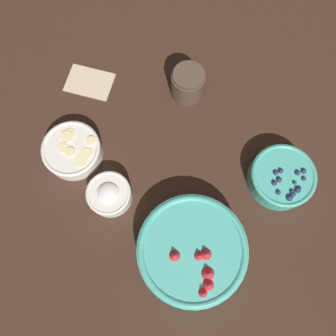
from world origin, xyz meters
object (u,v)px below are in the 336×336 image
Objects in this scene: bowl_blueberries at (282,177)px; bowl_bananas at (72,150)px; bowl_strawberries at (192,250)px; bowl_cream at (109,194)px; jar_chocolate at (188,84)px.

bowl_blueberries is 1.07× the size of bowl_bananas.
bowl_strawberries is 0.40m from bowl_bananas.
bowl_cream is 0.36m from jar_chocolate.
bowl_strawberries is at bearing 166.26° from bowl_cream.
bowl_cream is 1.21× the size of jar_chocolate.
jar_chocolate reaches higher than bowl_blueberries.
jar_chocolate is at bearing -103.43° from bowl_cream.
bowl_blueberries is 1.46× the size of bowl_cream.
jar_chocolate is (-0.22, -0.28, 0.01)m from bowl_bananas.
bowl_blueberries is 0.44m from bowl_cream.
bowl_cream is at bearing 25.80° from bowl_blueberries.
bowl_strawberries is 0.29m from bowl_blueberries.
bowl_bananas is at bearing 12.33° from bowl_blueberries.
bowl_cream is (-0.14, 0.07, 0.00)m from bowl_bananas.
bowl_strawberries is 0.25m from bowl_cream.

